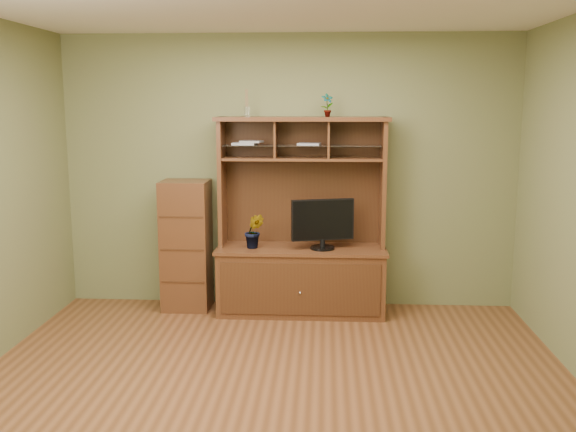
{
  "coord_description": "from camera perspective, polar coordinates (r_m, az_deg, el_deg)",
  "views": [
    {
      "loc": [
        0.36,
        -4.36,
        2.03
      ],
      "look_at": [
        0.04,
        1.2,
        1.05
      ],
      "focal_mm": 40.0,
      "sensor_mm": 36.0,
      "label": 1
    }
  ],
  "objects": [
    {
      "name": "side_cabinet",
      "position": [
        6.43,
        -9.01,
        -2.57
      ],
      "size": [
        0.46,
        0.42,
        1.28
      ],
      "color": "#4D2D16",
      "rests_on": "room"
    },
    {
      "name": "room",
      "position": [
        4.43,
        -1.41,
        1.19
      ],
      "size": [
        4.54,
        4.04,
        2.74
      ],
      "color": "brown",
      "rests_on": "ground"
    },
    {
      "name": "top_plant",
      "position": [
        6.16,
        3.51,
        9.82
      ],
      "size": [
        0.14,
        0.11,
        0.22
      ],
      "primitive_type": "imported",
      "rotation": [
        0.0,
        0.0,
        0.31
      ],
      "color": "#315C20",
      "rests_on": "media_hutch"
    },
    {
      "name": "monitor",
      "position": [
        6.11,
        3.1,
        -0.61
      ],
      "size": [
        0.6,
        0.23,
        0.48
      ],
      "rotation": [
        0.0,
        0.0,
        0.27
      ],
      "color": "black",
      "rests_on": "media_hutch"
    },
    {
      "name": "reed_diffuser",
      "position": [
        6.21,
        -3.7,
        9.74
      ],
      "size": [
        0.05,
        0.05,
        0.26
      ],
      "color": "silver",
      "rests_on": "media_hutch"
    },
    {
      "name": "magazines",
      "position": [
        6.2,
        -1.83,
        6.49
      ],
      "size": [
        0.86,
        0.2,
        0.04
      ],
      "color": "#B6B6BB",
      "rests_on": "media_hutch"
    },
    {
      "name": "media_hutch",
      "position": [
        6.27,
        1.2,
        -3.89
      ],
      "size": [
        1.66,
        0.61,
        1.9
      ],
      "color": "#4D2D16",
      "rests_on": "room"
    },
    {
      "name": "orchid_plant",
      "position": [
        6.16,
        -3.03,
        -1.34
      ],
      "size": [
        0.19,
        0.15,
        0.34
      ],
      "primitive_type": "imported",
      "rotation": [
        0.0,
        0.0,
        -0.01
      ],
      "color": "#35551D",
      "rests_on": "media_hutch"
    }
  ]
}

